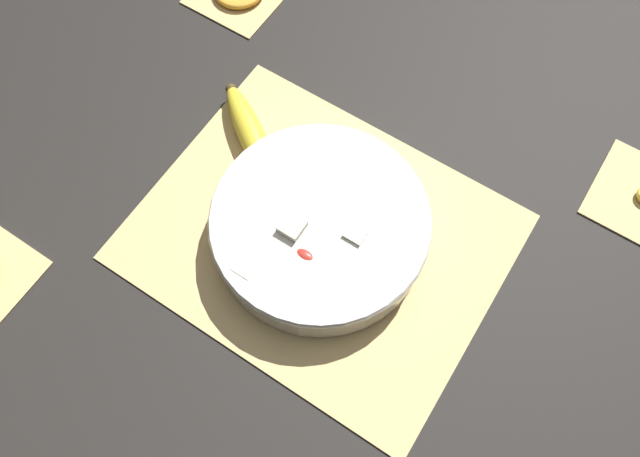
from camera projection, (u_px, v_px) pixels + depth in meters
The scene contains 4 objects.
ground_plane at pixel (320, 237), 0.86m from camera, with size 6.00×6.00×0.00m, color black.
bamboo_mat_center at pixel (320, 236), 0.86m from camera, with size 0.48×0.39×0.01m.
fruit_salad_bowl at pixel (320, 225), 0.82m from camera, with size 0.29×0.29×0.07m.
whole_banana at pixel (251, 133), 0.90m from camera, with size 0.17×0.13×0.04m.
Camera 1 is at (-0.18, 0.28, 0.79)m, focal length 35.00 mm.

